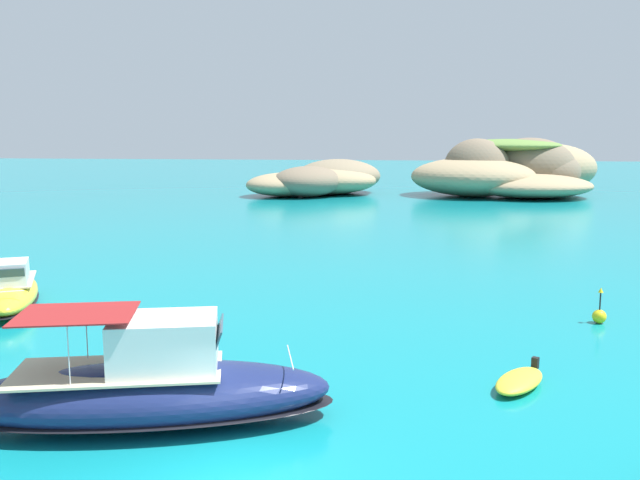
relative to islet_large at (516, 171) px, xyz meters
name	(u,v)px	position (x,y,z in m)	size (l,w,h in m)	color
ground_plane	(235,479)	(-16.40, -77.03, -3.07)	(400.00, 400.00, 0.00)	#0F7F89
islet_large	(516,171)	(0.00, 0.00, 0.00)	(29.60, 26.52, 7.31)	#756651
islet_small	(320,180)	(-25.11, -3.41, -1.16)	(20.35, 20.85, 4.48)	#84755B
motorboat_navy	(149,389)	(-19.36, -74.54, -2.09)	(10.25, 5.42, 3.07)	navy
motorboat_yellow	(12,291)	(-30.23, -63.53, -2.36)	(5.22, 7.36, 2.12)	yellow
dinghy_tender	(519,381)	(-9.35, -70.45, -2.84)	(2.19, 2.81, 0.58)	yellow
channel_buoy	(599,315)	(-5.11, -62.60, -2.73)	(0.56, 0.56, 1.48)	yellow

